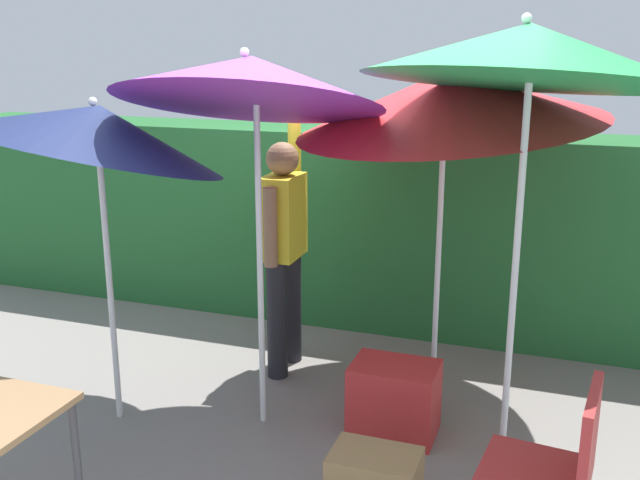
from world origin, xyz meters
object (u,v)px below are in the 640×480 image
object	(u,v)px
umbrella_rainbow	(447,99)
person_vendor	(284,240)
umbrella_yellow	(251,81)
umbrella_navy	(96,129)
chair_plastic	(553,470)
cooler_box	(394,399)
umbrella_orange	(528,54)

from	to	relation	value
umbrella_rainbow	person_vendor	world-z (taller)	umbrella_rainbow
umbrella_yellow	umbrella_navy	size ratio (longest dim) A/B	1.09
umbrella_yellow	person_vendor	world-z (taller)	umbrella_yellow
umbrella_yellow	person_vendor	bearing A→B (deg)	99.74
person_vendor	chair_plastic	xyz separation A→B (m)	(1.84, -1.56, -0.42)
cooler_box	umbrella_navy	bearing A→B (deg)	-168.23
umbrella_orange	umbrella_navy	xyz separation A→B (m)	(-2.28, -0.26, -0.41)
umbrella_rainbow	umbrella_navy	bearing A→B (deg)	-150.32
umbrella_rainbow	umbrella_yellow	bearing A→B (deg)	-139.68
umbrella_orange	cooler_box	size ratio (longest dim) A/B	4.91
umbrella_yellow	cooler_box	world-z (taller)	umbrella_yellow
umbrella_orange	umbrella_yellow	bearing A→B (deg)	-178.45
umbrella_yellow	cooler_box	size ratio (longest dim) A/B	4.72
umbrella_yellow	umbrella_orange	bearing A→B (deg)	1.55
umbrella_yellow	chair_plastic	size ratio (longest dim) A/B	2.63
umbrella_orange	chair_plastic	world-z (taller)	umbrella_orange
umbrella_navy	chair_plastic	size ratio (longest dim) A/B	2.41
umbrella_orange	umbrella_navy	distance (m)	2.33
cooler_box	umbrella_rainbow	bearing A→B (deg)	80.04
umbrella_yellow	umbrella_navy	xyz separation A→B (m)	(-0.85, -0.22, -0.27)
umbrella_orange	umbrella_yellow	xyz separation A→B (m)	(-1.43, -0.04, -0.15)
umbrella_yellow	cooler_box	bearing A→B (deg)	8.49
umbrella_yellow	umbrella_rainbow	bearing A→B (deg)	40.32
person_vendor	umbrella_rainbow	bearing A→B (deg)	2.65
umbrella_orange	umbrella_rainbow	bearing A→B (deg)	123.63
umbrella_navy	person_vendor	bearing A→B (deg)	53.19
umbrella_rainbow	umbrella_navy	world-z (taller)	umbrella_rainbow
umbrella_navy	person_vendor	xyz separation A→B (m)	(0.72, 0.97, -0.82)
umbrella_rainbow	umbrella_orange	bearing A→B (deg)	-56.37
umbrella_rainbow	chair_plastic	xyz separation A→B (m)	(0.78, -1.60, -1.39)
umbrella_rainbow	cooler_box	distance (m)	1.81
umbrella_rainbow	person_vendor	bearing A→B (deg)	-177.35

